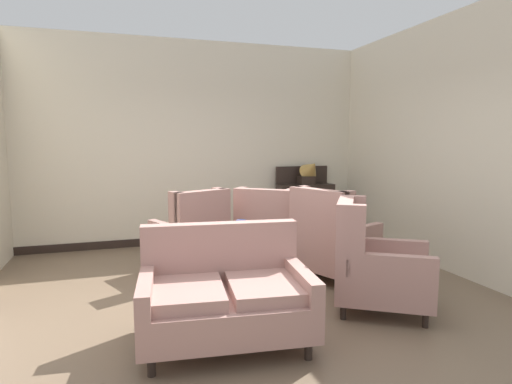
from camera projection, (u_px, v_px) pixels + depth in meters
name	position (u px, v px, depth m)	size (l,w,h in m)	color
ground	(252.00, 308.00, 4.21)	(8.28, 8.28, 0.00)	brown
wall_back	(198.00, 143.00, 6.81)	(5.67, 0.08, 3.21)	beige
wall_right	(428.00, 144.00, 5.69)	(0.08, 4.14, 3.21)	beige
baseboard_back	(200.00, 238.00, 6.95)	(5.51, 0.03, 0.12)	black
coffee_table	(240.00, 264.00, 4.39)	(0.76, 0.76, 0.49)	black
porcelain_vase	(241.00, 240.00, 4.31)	(0.17, 0.17, 0.36)	#384C93
settee	(225.00, 296.00, 3.47)	(1.45, 1.02, 0.94)	tan
armchair_beside_settee	(331.00, 241.00, 5.06)	(1.06, 1.03, 1.11)	tan
armchair_near_window	(269.00, 231.00, 5.77)	(1.15, 1.18, 1.04)	tan
armchair_foreground_right	(193.00, 237.00, 5.28)	(0.98, 1.01, 1.06)	tan
armchair_back_corner	(374.00, 266.00, 4.10)	(1.13, 1.08, 1.09)	tan
side_table	(289.00, 230.00, 5.93)	(0.49, 0.49, 0.69)	black
sideboard	(305.00, 207.00, 7.20)	(0.94, 0.35, 1.22)	black
gramophone	(310.00, 171.00, 7.05)	(0.35, 0.43, 0.49)	black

